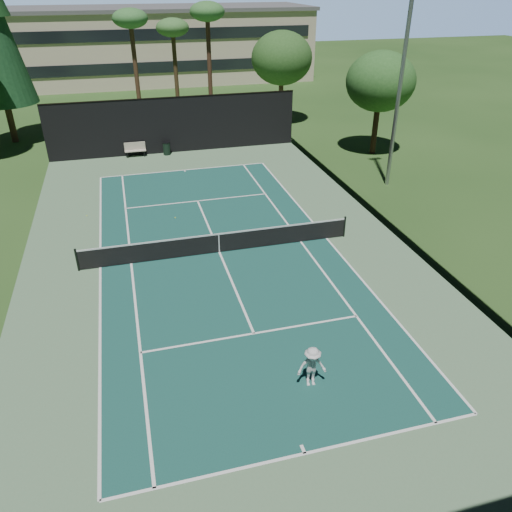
{
  "coord_description": "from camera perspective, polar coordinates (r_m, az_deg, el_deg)",
  "views": [
    {
      "loc": [
        -3.73,
        -20.51,
        11.56
      ],
      "look_at": [
        1.0,
        -3.0,
        1.3
      ],
      "focal_mm": 35.0,
      "sensor_mm": 36.0,
      "label": 1
    }
  ],
  "objects": [
    {
      "name": "palm_a",
      "position": [
        44.67,
        -14.14,
        24.39
      ],
      "size": [
        2.8,
        2.8,
        9.32
      ],
      "color": "#4E3321",
      "rests_on": "ground"
    },
    {
      "name": "campus_building",
      "position": [
        66.99,
        -12.83,
        22.54
      ],
      "size": [
        40.5,
        12.5,
        8.3
      ],
      "color": "beige",
      "rests_on": "ground"
    },
    {
      "name": "apron_slab",
      "position": [
        23.83,
        -4.21,
        0.41
      ],
      "size": [
        18.0,
        32.0,
        0.01
      ],
      "primitive_type": "cube",
      "color": "#577C56",
      "rests_on": "ground"
    },
    {
      "name": "player",
      "position": [
        16.26,
        6.41,
        -12.48
      ],
      "size": [
        0.99,
        0.63,
        1.46
      ],
      "primitive_type": "imported",
      "rotation": [
        0.0,
        0.0,
        -0.1
      ],
      "color": "silver",
      "rests_on": "ground"
    },
    {
      "name": "tennis_ball_b",
      "position": [
        27.52,
        -9.22,
        4.34
      ],
      "size": [
        0.07,
        0.07,
        0.07
      ],
      "primitive_type": "sphere",
      "color": "#C5DC32",
      "rests_on": "ground"
    },
    {
      "name": "court_lines",
      "position": [
        23.82,
        -4.21,
        0.44
      ],
      "size": [
        11.07,
        23.87,
        0.01
      ],
      "color": "white",
      "rests_on": "ground"
    },
    {
      "name": "palm_c",
      "position": [
        44.29,
        -5.58,
        25.55
      ],
      "size": [
        2.8,
        2.8,
        9.77
      ],
      "color": "#462C1E",
      "rests_on": "ground"
    },
    {
      "name": "fence",
      "position": [
        22.98,
        -4.42,
        4.85
      ],
      "size": [
        18.04,
        32.05,
        4.03
      ],
      "color": "black",
      "rests_on": "ground"
    },
    {
      "name": "light_pole",
      "position": [
        31.24,
        16.26,
        19.02
      ],
      "size": [
        0.9,
        0.25,
        12.22
      ],
      "color": "#95979D",
      "rests_on": "ground"
    },
    {
      "name": "tennis_net",
      "position": [
        23.57,
        -4.26,
        1.58
      ],
      "size": [
        12.9,
        0.1,
        1.1
      ],
      "color": "black",
      "rests_on": "ground"
    },
    {
      "name": "trash_bin",
      "position": [
        37.86,
        -10.18,
        12.02
      ],
      "size": [
        0.56,
        0.56,
        0.95
      ],
      "color": "black",
      "rests_on": "ground"
    },
    {
      "name": "park_bench",
      "position": [
        37.91,
        -13.64,
        11.79
      ],
      "size": [
        1.5,
        0.45,
        1.02
      ],
      "color": "beige",
      "rests_on": "ground"
    },
    {
      "name": "decid_tree_b",
      "position": [
        37.59,
        14.05,
        18.76
      ],
      "size": [
        4.8,
        4.8,
        7.14
      ],
      "color": "#40281B",
      "rests_on": "ground"
    },
    {
      "name": "decid_tree_a",
      "position": [
        45.09,
        2.96,
        21.64
      ],
      "size": [
        5.12,
        5.12,
        7.62
      ],
      "color": "#4E3621",
      "rests_on": "ground"
    },
    {
      "name": "court_surface",
      "position": [
        23.83,
        -4.21,
        0.42
      ],
      "size": [
        10.97,
        23.77,
        0.01
      ],
      "primitive_type": "cube",
      "color": "#174A42",
      "rests_on": "ground"
    },
    {
      "name": "tennis_ball_d",
      "position": [
        28.95,
        -18.78,
        4.39
      ],
      "size": [
        0.06,
        0.06,
        0.06
      ],
      "primitive_type": "sphere",
      "color": "#D2F638",
      "rests_on": "ground"
    },
    {
      "name": "ground",
      "position": [
        23.83,
        -4.21,
        0.4
      ],
      "size": [
        160.0,
        160.0,
        0.0
      ],
      "primitive_type": "plane",
      "color": "#27491B",
      "rests_on": "ground"
    },
    {
      "name": "palm_b",
      "position": [
        46.99,
        -9.5,
        24.01
      ],
      "size": [
        2.8,
        2.8,
        8.42
      ],
      "color": "#47341E",
      "rests_on": "ground"
    },
    {
      "name": "tennis_ball_c",
      "position": [
        25.65,
        -1.55,
        2.79
      ],
      "size": [
        0.07,
        0.07,
        0.07
      ],
      "primitive_type": "sphere",
      "color": "gold",
      "rests_on": "ground"
    }
  ]
}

